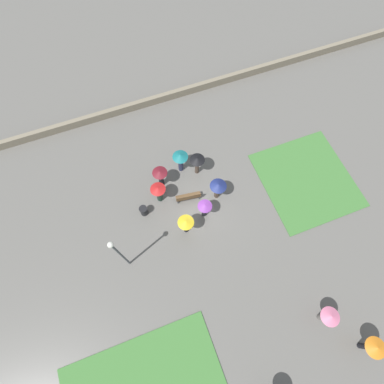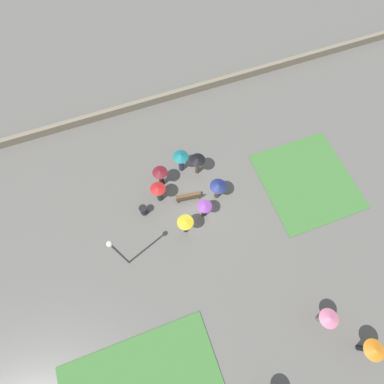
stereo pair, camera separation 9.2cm
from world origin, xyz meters
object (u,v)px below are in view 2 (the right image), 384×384
object	(u,v)px
crowd_person_red	(159,192)
lone_walker_mid_plaza	(372,350)
lamp_post	(118,251)
crowd_person_teal	(181,159)
trash_bin	(144,210)
crowd_person_yellow	(185,223)
crowd_person_navy	(218,188)
park_bench	(188,197)
crowd_person_black	(198,162)
lone_walker_near_lawn	(327,319)
crowd_person_maroon	(161,175)
crowd_person_purple	(205,208)

from	to	relation	value
crowd_person_red	lone_walker_mid_plaza	world-z (taller)	lone_walker_mid_plaza
lamp_post	crowd_person_teal	bearing A→B (deg)	-135.77
trash_bin	crowd_person_yellow	world-z (taller)	crowd_person_yellow
trash_bin	crowd_person_navy	distance (m)	5.17
trash_bin	lone_walker_mid_plaza	distance (m)	15.18
park_bench	crowd_person_black	distance (m)	2.47
crowd_person_red	crowd_person_teal	bearing A→B (deg)	-42.37
lamp_post	crowd_person_yellow	bearing A→B (deg)	-169.33
trash_bin	lone_walker_near_lawn	bearing A→B (deg)	127.99
crowd_person_black	crowd_person_maroon	bearing A→B (deg)	42.82
crowd_person_maroon	lone_walker_near_lawn	world-z (taller)	crowd_person_maroon
crowd_person_maroon	lone_walker_near_lawn	distance (m)	13.05
crowd_person_black	lone_walker_near_lawn	bearing A→B (deg)	148.35
park_bench	lamp_post	size ratio (longest dim) A/B	0.34
crowd_person_red	lone_walker_near_lawn	size ratio (longest dim) A/B	1.01
lamp_post	crowd_person_red	bearing A→B (deg)	-132.36
crowd_person_maroon	crowd_person_red	bearing A→B (deg)	-51.24
crowd_person_yellow	crowd_person_purple	bearing A→B (deg)	35.72
crowd_person_yellow	crowd_person_maroon	distance (m)	3.82
park_bench	crowd_person_red	size ratio (longest dim) A/B	0.96
crowd_person_maroon	lone_walker_mid_plaza	bearing A→B (deg)	1.40
crowd_person_navy	crowd_person_maroon	distance (m)	3.94
crowd_person_red	lamp_post	bearing A→B (deg)	146.98
crowd_person_red	crowd_person_teal	xyz separation A→B (m)	(-2.15, -1.69, 0.29)
crowd_person_navy	park_bench	bearing A→B (deg)	158.69
crowd_person_purple	lone_walker_near_lawn	world-z (taller)	lone_walker_near_lawn
crowd_person_yellow	lone_walker_near_lawn	xyz separation A→B (m)	(-5.53, 7.81, -0.07)
lone_walker_mid_plaza	crowd_person_red	bearing A→B (deg)	92.81
crowd_person_black	crowd_person_yellow	world-z (taller)	crowd_person_black
crowd_person_teal	crowd_person_maroon	bearing A→B (deg)	46.89
crowd_person_yellow	crowd_person_teal	bearing A→B (deg)	87.98
crowd_person_red	lone_walker_mid_plaza	bearing A→B (deg)	-138.96
lamp_post	trash_bin	xyz separation A→B (m)	(-1.88, -2.91, -2.78)
lone_walker_mid_plaza	lone_walker_near_lawn	world-z (taller)	lone_walker_mid_plaza
crowd_person_black	crowd_person_teal	bearing A→B (deg)	10.21
crowd_person_maroon	lone_walker_near_lawn	size ratio (longest dim) A/B	1.05
crowd_person_yellow	crowd_person_black	bearing A→B (deg)	73.32
park_bench	crowd_person_red	world-z (taller)	crowd_person_red
lamp_post	crowd_person_purple	size ratio (longest dim) A/B	2.92
crowd_person_navy	crowd_person_purple	bearing A→B (deg)	-153.12
crowd_person_teal	lone_walker_mid_plaza	size ratio (longest dim) A/B	1.05
crowd_person_navy	lone_walker_near_lawn	world-z (taller)	crowd_person_navy
trash_bin	crowd_person_navy	world-z (taller)	crowd_person_navy
crowd_person_teal	lone_walker_mid_plaza	world-z (taller)	crowd_person_teal
crowd_person_yellow	crowd_person_red	bearing A→B (deg)	121.94
lamp_post	crowd_person_purple	xyz separation A→B (m)	(-5.63, -1.39, -1.98)
crowd_person_red	crowd_person_black	bearing A→B (deg)	-61.76
crowd_person_black	lone_walker_mid_plaza	xyz separation A→B (m)	(-4.70, 13.75, -0.00)
crowd_person_teal	lone_walker_mid_plaza	bearing A→B (deg)	137.47
lamp_post	crowd_person_teal	xyz separation A→B (m)	(-5.35, -5.21, -1.75)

